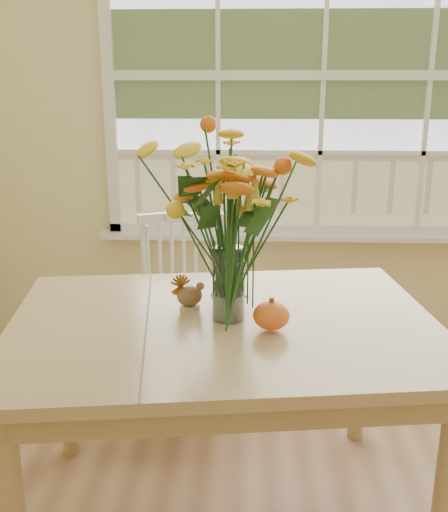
{
  "coord_description": "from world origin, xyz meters",
  "views": [
    {
      "loc": [
        -0.38,
        -1.06,
        1.56
      ],
      "look_at": [
        -0.46,
        0.82,
        0.99
      ],
      "focal_mm": 42.0,
      "sensor_mm": 36.0,
      "label": 1
    }
  ],
  "objects": [
    {
      "name": "window",
      "position": [
        0.0,
        2.21,
        1.53
      ],
      "size": [
        2.42,
        0.12,
        1.74
      ],
      "color": "silver",
      "rests_on": "wall_back"
    },
    {
      "name": "wall_back",
      "position": [
        0.0,
        2.25,
        1.35
      ],
      "size": [
        4.0,
        0.02,
        2.7
      ],
      "primitive_type": "cube",
      "color": "beige",
      "rests_on": "floor"
    },
    {
      "name": "windsor_chair",
      "position": [
        -0.68,
        1.59,
        0.51
      ],
      "size": [
        0.46,
        0.44,
        0.91
      ],
      "rotation": [
        0.0,
        0.0,
        0.11
      ],
      "color": "white",
      "rests_on": "floor"
    },
    {
      "name": "dining_table",
      "position": [
        -0.46,
        0.8,
        0.67
      ],
      "size": [
        1.55,
        1.19,
        0.77
      ],
      "rotation": [
        0.0,
        0.0,
        0.13
      ],
      "color": "tan",
      "rests_on": "floor"
    },
    {
      "name": "flower_vase",
      "position": [
        -0.45,
        0.82,
        1.13
      ],
      "size": [
        0.51,
        0.51,
        0.61
      ],
      "color": "white",
      "rests_on": "dining_table"
    },
    {
      "name": "pumpkin",
      "position": [
        -0.31,
        0.72,
        0.81
      ],
      "size": [
        0.12,
        0.12,
        0.09
      ],
      "primitive_type": "ellipsoid",
      "color": "#EE571C",
      "rests_on": "dining_table"
    },
    {
      "name": "dark_gourd",
      "position": [
        -0.47,
        0.93,
        0.8
      ],
      "size": [
        0.13,
        0.1,
        0.07
      ],
      "color": "#38160F",
      "rests_on": "dining_table"
    },
    {
      "name": "turkey_figurine",
      "position": [
        -0.59,
        0.9,
        0.81
      ],
      "size": [
        0.11,
        0.1,
        0.11
      ],
      "rotation": [
        0.0,
        0.0,
        0.39
      ],
      "color": "#CCB78C",
      "rests_on": "dining_table"
    }
  ]
}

